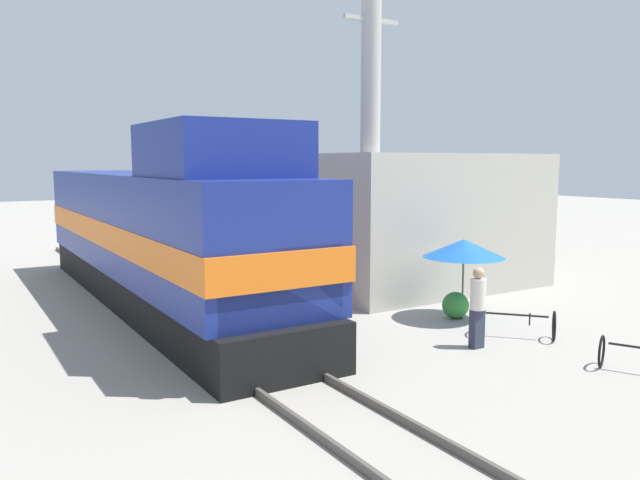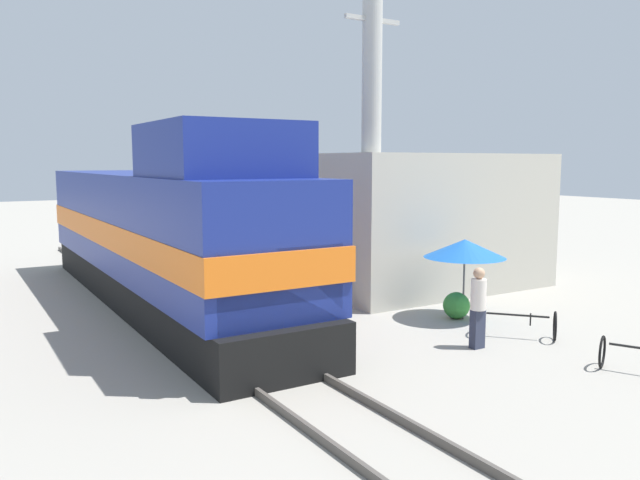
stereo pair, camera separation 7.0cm
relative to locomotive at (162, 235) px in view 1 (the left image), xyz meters
name	(u,v)px [view 1 (the left image)]	position (x,y,z in m)	size (l,w,h in m)	color
ground_plane	(234,351)	(0.00, -4.94, -2.06)	(120.00, 120.00, 0.00)	gray
rail_near	(203,353)	(-0.72, -4.94, -1.99)	(0.08, 37.76, 0.15)	#4C4742
rail_far	(264,343)	(0.72, -4.94, -1.99)	(0.08, 37.76, 0.15)	#4C4742
locomotive	(162,235)	(0.00, 0.00, 0.00)	(3.11, 16.15, 4.95)	black
utility_pole	(370,145)	(5.20, -2.76, 2.52)	(1.80, 0.56, 9.10)	#B2B2AD
vendor_umbrella	(464,248)	(6.28, -5.46, -0.18)	(2.12, 2.12, 2.12)	#4C4C4C
billboard_sign	(413,216)	(6.68, -2.93, 0.46)	(1.96, 0.12, 3.37)	#595959
shrub_cluster	(455,305)	(6.17, -5.33, -1.71)	(0.71, 0.71, 0.71)	#388C38
person_bystander	(478,304)	(4.71, -7.52, -1.07)	(0.34, 0.34, 1.82)	#2D3347
bicycle	(517,323)	(6.09, -7.44, -1.70)	(1.66, 1.75, 0.70)	black
building_block_distant	(423,221)	(8.30, -1.50, 0.12)	(7.61, 4.59, 4.37)	#B7B2A3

